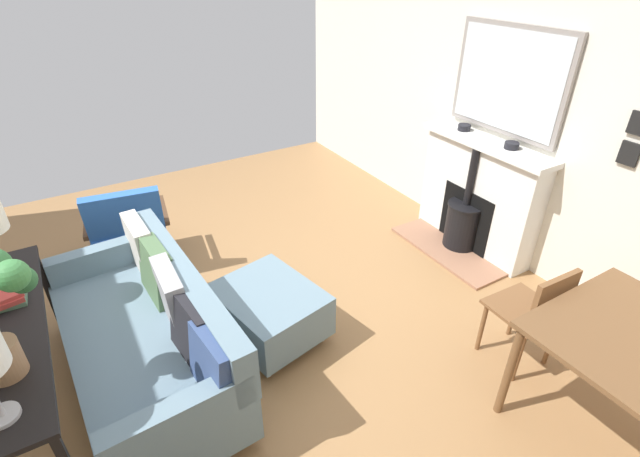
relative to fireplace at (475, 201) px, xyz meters
name	(u,v)px	position (x,y,z in m)	size (l,w,h in m)	color
ground_plane	(238,312)	(2.33, -0.22, -0.48)	(5.08, 5.98, 0.01)	olive
wall_left	(490,100)	(-0.21, -0.22, 0.86)	(0.12, 5.98, 2.68)	silver
fireplace	(475,201)	(0.00, 0.00, 0.00)	(0.64, 1.30, 1.07)	#93664C
mirror_over_mantel	(509,81)	(-0.13, 0.00, 1.08)	(0.04, 1.09, 0.87)	gray
mantel_bowl_near	(464,127)	(-0.03, -0.30, 0.62)	(0.12, 0.12, 0.06)	black
mantel_bowl_far	(512,145)	(-0.03, 0.23, 0.62)	(0.12, 0.12, 0.06)	black
sofa	(151,334)	(3.01, 0.10, -0.11)	(0.92, 1.81, 0.83)	#B2B2B7
ottoman	(269,310)	(2.21, 0.15, -0.23)	(0.75, 0.86, 0.41)	#B2B2B7
armchair_accent	(127,222)	(2.88, -1.25, 0.00)	(0.75, 0.68, 0.84)	#4C3321
console_table	(9,341)	(3.71, 0.11, 0.19)	(0.40, 1.67, 0.76)	black
book_stack	(1,301)	(3.71, -0.11, 0.32)	(0.25, 0.21, 0.08)	#4C7056
dining_table	(632,349)	(0.83, 1.86, 0.16)	(0.98, 0.84, 0.74)	brown
dining_chair_near_fireplace	(535,310)	(0.83, 1.29, 0.01)	(0.42, 0.42, 0.81)	brown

